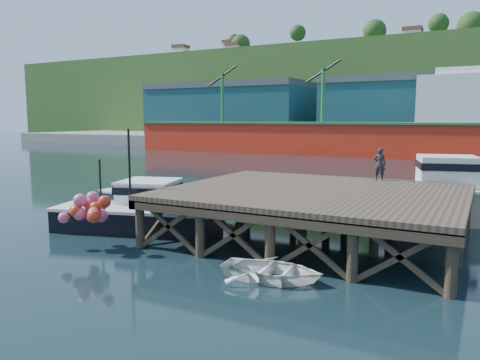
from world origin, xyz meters
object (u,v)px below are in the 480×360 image
Objects in this scene: boat_black at (141,211)px; dockworker at (380,164)px; dinghy at (272,270)px; boat_navy at (114,211)px.

boat_black is 11.77m from dockworker.
dockworker is (1.19, 10.20, 2.58)m from dinghy.
boat_navy is at bearing 157.22° from boat_black.
boat_navy reaches higher than dinghy.
boat_navy is at bearing 24.49° from dockworker.
dockworker reaches higher than dinghy.
boat_black reaches higher than boat_navy.
dinghy is 2.08× the size of dockworker.
dinghy is at bearing 78.60° from dockworker.
boat_black is (1.87, -0.22, 0.21)m from boat_navy.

